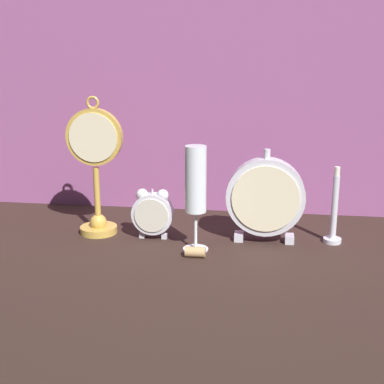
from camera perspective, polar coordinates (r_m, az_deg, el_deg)
name	(u,v)px	position (r m, az deg, el deg)	size (l,w,h in m)	color
ground_plane	(187,253)	(1.15, -0.54, -6.57)	(4.00, 4.00, 0.00)	black
fabric_backdrop_drape	(205,93)	(1.39, 1.38, 10.54)	(1.67, 0.01, 0.63)	#8E4C7F
pocket_watch_on_stand	(96,169)	(1.25, -10.23, 2.40)	(0.13, 0.09, 0.32)	gold
alarm_clock_twin_bell	(153,211)	(1.22, -4.22, -2.08)	(0.09, 0.03, 0.12)	silver
mantel_clock_silver	(265,198)	(1.19, 7.84, -0.59)	(0.17, 0.04, 0.21)	silver
champagne_flute	(196,186)	(1.12, 0.40, 0.62)	(0.06, 0.06, 0.23)	silver
brass_candlestick	(334,217)	(1.23, 14.90, -2.55)	(0.04, 0.04, 0.17)	silver
wine_cork	(195,252)	(1.12, 0.34, -6.42)	(0.02, 0.02, 0.04)	tan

